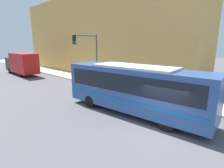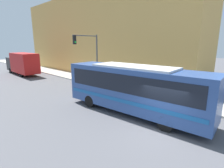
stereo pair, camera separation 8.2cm
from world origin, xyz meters
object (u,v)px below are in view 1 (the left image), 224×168
object	(u,v)px
pedestrian_near_corner	(91,72)
pedestrian_mid_block	(101,75)
delivery_truck	(22,63)
fire_hydrant	(145,91)
parking_meter	(103,77)
traffic_light_pole	(89,51)
city_bus	(134,87)

from	to	relation	value
pedestrian_near_corner	pedestrian_mid_block	size ratio (longest dim) A/B	1.00
delivery_truck	pedestrian_mid_block	bearing A→B (deg)	-71.68
fire_hydrant	pedestrian_mid_block	xyz separation A→B (m)	(0.96, 7.10, 0.49)
parking_meter	delivery_truck	bearing A→B (deg)	103.18
traffic_light_pole	pedestrian_mid_block	distance (m)	3.54
pedestrian_near_corner	pedestrian_mid_block	xyz separation A→B (m)	(-0.63, -2.62, 0.00)
city_bus	pedestrian_mid_block	world-z (taller)	city_bus
fire_hydrant	traffic_light_pole	size ratio (longest dim) A/B	0.14
traffic_light_pole	pedestrian_mid_block	world-z (taller)	traffic_light_pole
delivery_truck	fire_hydrant	world-z (taller)	delivery_truck
city_bus	fire_hydrant	size ratio (longest dim) A/B	13.74
pedestrian_mid_block	pedestrian_near_corner	bearing A→B (deg)	76.48
parking_meter	pedestrian_mid_block	world-z (taller)	pedestrian_mid_block
city_bus	delivery_truck	bearing A→B (deg)	84.00
fire_hydrant	traffic_light_pole	xyz separation A→B (m)	(-0.93, 6.83, 3.47)
delivery_truck	parking_meter	bearing A→B (deg)	-76.82
city_bus	pedestrian_near_corner	size ratio (longest dim) A/B	6.20
city_bus	parking_meter	world-z (taller)	city_bus
city_bus	pedestrian_mid_block	distance (m)	10.09
delivery_truck	fire_hydrant	xyz separation A→B (m)	(3.46, -20.44, -1.31)
pedestrian_near_corner	city_bus	bearing A→B (deg)	-116.23
city_bus	pedestrian_mid_block	xyz separation A→B (m)	(4.96, 8.74, -0.93)
traffic_light_pole	pedestrian_mid_block	xyz separation A→B (m)	(1.89, 0.27, -2.99)
fire_hydrant	parking_meter	world-z (taller)	parking_meter
city_bus	fire_hydrant	xyz separation A→B (m)	(4.01, 1.64, -1.42)
delivery_truck	pedestrian_near_corner	distance (m)	11.88
delivery_truck	pedestrian_mid_block	world-z (taller)	delivery_truck
delivery_truck	parking_meter	xyz separation A→B (m)	(3.46, -14.78, -0.74)
traffic_light_pole	pedestrian_near_corner	size ratio (longest dim) A/B	3.33
delivery_truck	traffic_light_pole	distance (m)	14.01
city_bus	parking_meter	distance (m)	8.37
city_bus	parking_meter	size ratio (longest dim) A/B	7.47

